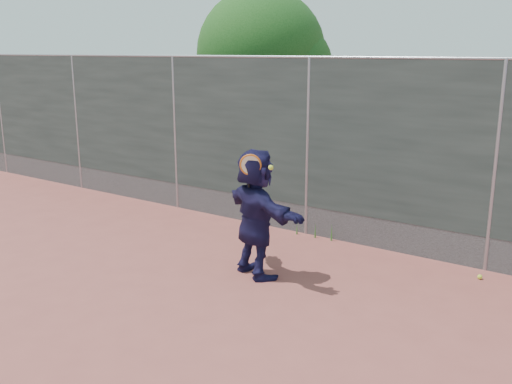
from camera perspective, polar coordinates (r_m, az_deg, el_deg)
The scene contains 7 objects.
ground at distance 7.40m, azimuth -8.89°, elevation -11.06°, with size 80.00×80.00×0.00m, color #9E4C42.
player at distance 7.92m, azimuth -0.00°, elevation -2.13°, with size 1.69×0.54×1.82m, color #19163E.
ball_ground at distance 8.63m, azimuth 21.48°, elevation -7.90°, with size 0.07×0.07×0.07m, color #C9E132.
fence at distance 9.65m, azimuth 5.21°, elevation 4.84°, with size 20.00×0.06×3.03m.
swing_action at distance 7.55m, azimuth -0.36°, elevation 2.58°, with size 0.49×0.17×0.51m.
tree_left at distance 13.62m, azimuth 1.17°, elevation 13.29°, with size 3.15×3.00×4.53m.
weed_clump at distance 9.75m, azimuth 6.19°, elevation -3.85°, with size 0.68×0.07×0.30m.
Camera 1 is at (4.69, -4.80, 3.11)m, focal length 40.00 mm.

